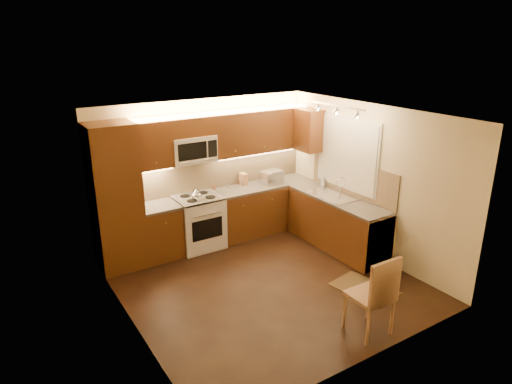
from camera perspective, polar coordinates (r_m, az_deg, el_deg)
floor at (r=6.91m, az=1.43°, el=-11.35°), size 4.00×4.00×0.01m
ceiling at (r=6.04m, az=1.62°, el=9.57°), size 4.00×4.00×0.01m
wall_back at (r=8.02m, az=-6.49°, el=2.66°), size 4.00×0.01×2.50m
wall_front at (r=4.98m, az=14.61°, el=-8.39°), size 4.00×0.01×2.50m
wall_left at (r=5.59m, az=-15.85°, el=-5.42°), size 0.01×4.00×2.50m
wall_right at (r=7.61m, az=14.12°, el=1.30°), size 0.01×4.00×2.50m
pantry at (r=7.24m, az=-17.17°, el=-0.74°), size 0.70×0.60×2.30m
base_cab_back_left at (r=7.68m, az=-11.91°, el=-4.92°), size 0.62×0.60×0.86m
counter_back_left at (r=7.51m, az=-12.15°, el=-1.78°), size 0.62×0.60×0.04m
base_cab_back_right at (r=8.52m, az=0.90°, el=-2.04°), size 1.92×0.60×0.86m
counter_back_right at (r=8.37m, az=0.91°, el=0.83°), size 1.92×0.60×0.04m
base_cab_right at (r=7.95m, az=10.07°, el=-3.93°), size 0.60×2.00×0.86m
counter_right at (r=7.79m, az=10.26°, el=-0.88°), size 0.60×2.00×0.04m
dishwasher at (r=7.50m, az=13.67°, el=-5.64°), size 0.58×0.60×0.84m
backsplash_back at (r=8.18m, az=-4.24°, el=2.69°), size 3.30×0.02×0.60m
backsplash_right at (r=7.88m, az=11.96°, el=1.70°), size 0.02×2.00×0.60m
upper_cab_back_left at (r=7.34m, az=-13.03°, el=5.80°), size 0.62×0.35×0.75m
upper_cab_back_right at (r=8.22m, az=0.47°, el=7.67°), size 1.92×0.35×0.75m
upper_cab_bridge at (r=7.54m, az=-8.19°, el=8.16°), size 0.76×0.35×0.31m
upper_cab_right_corner at (r=8.33m, az=6.65°, el=7.71°), size 0.35×0.50×0.75m
stove at (r=7.88m, az=-7.18°, el=-3.76°), size 0.76×0.65×0.92m
microwave at (r=7.61m, az=-8.01°, el=5.37°), size 0.76×0.38×0.44m
window_frame at (r=7.88m, az=11.37°, el=4.75°), size 0.03×1.44×1.24m
window_blinds at (r=7.86m, az=11.27°, el=4.73°), size 0.02×1.36×1.16m
sink at (r=7.87m, az=9.57°, el=0.08°), size 0.52×0.86×0.15m
faucet at (r=7.96m, az=10.57°, el=0.82°), size 0.20×0.04×0.30m
track_light_bar at (r=7.31m, az=10.11°, el=10.62°), size 0.04×1.20×0.03m
kettle at (r=7.54m, az=-7.51°, el=-0.30°), size 0.23×0.23×0.20m
toaster_oven at (r=8.42m, az=1.93°, el=1.91°), size 0.41×0.32×0.23m
knife_block at (r=8.31m, az=-1.60°, el=1.63°), size 0.10×0.16×0.22m
spice_jar_a at (r=8.17m, az=-3.51°, el=0.81°), size 0.05×0.05×0.09m
spice_jar_b at (r=8.09m, az=-5.25°, el=0.64°), size 0.05×0.05×0.10m
spice_jar_c at (r=8.25m, az=-1.91°, el=1.08°), size 0.05×0.05×0.10m
spice_jar_d at (r=8.31m, az=-2.02°, el=1.21°), size 0.05×0.05×0.10m
soap_bottle at (r=8.38m, az=8.46°, el=1.41°), size 0.09×0.09×0.17m
rug at (r=6.94m, az=13.44°, el=-11.70°), size 0.73×0.97×0.01m
dining_chair at (r=5.81m, az=14.09°, el=-12.25°), size 0.48×0.48×1.06m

